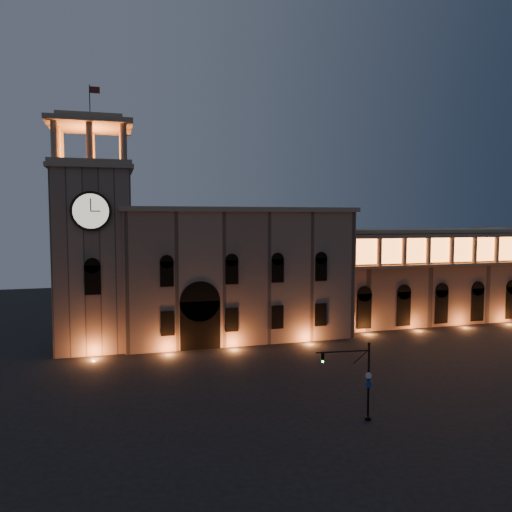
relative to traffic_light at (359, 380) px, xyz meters
name	(u,v)px	position (x,y,z in m)	size (l,w,h in m)	color
ground	(310,385)	(-0.50, 9.07, -3.33)	(160.00, 160.00, 0.00)	black
government_building	(235,273)	(-2.57, 31.00, 5.44)	(30.80, 12.80, 17.60)	#7F6353
clock_tower	(93,248)	(-21.00, 30.05, 9.17)	(9.80, 9.80, 32.40)	#7F6353
colonnade_wing	(440,274)	(31.50, 32.99, 4.00)	(40.60, 11.50, 14.50)	#7A5E4E
traffic_light	(359,380)	(0.00, 0.00, 0.00)	(4.60, 0.81, 6.34)	black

